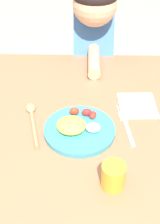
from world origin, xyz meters
TOP-DOWN VIEW (x-y plane):
  - dining_table at (0.00, 0.00)m, footprint 1.29×0.91m
  - plate at (0.10, -0.06)m, footprint 0.23×0.23m
  - fork at (0.26, -0.02)m, footprint 0.05×0.21m
  - spoon at (-0.06, 0.00)m, footprint 0.08×0.23m
  - drinking_cup at (0.20, -0.27)m, footprint 0.07×0.07m
  - person at (0.16, 0.55)m, footprint 0.20×0.44m
  - napkin at (0.31, 0.09)m, footprint 0.14×0.15m

SIDE VIEW (x-z plane):
  - person at x=0.16m, z-range 0.05..1.05m
  - dining_table at x=0.00m, z-range 0.25..0.92m
  - napkin at x=0.31m, z-range 0.67..0.68m
  - fork at x=0.26m, z-range 0.67..0.68m
  - spoon at x=-0.06m, z-range 0.67..0.69m
  - plate at x=0.10m, z-range 0.66..0.72m
  - drinking_cup at x=0.20m, z-range 0.67..0.75m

